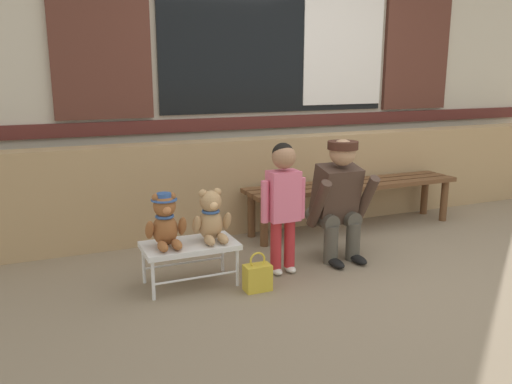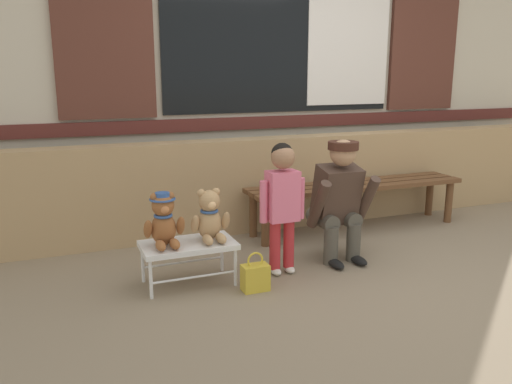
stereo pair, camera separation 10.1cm
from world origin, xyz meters
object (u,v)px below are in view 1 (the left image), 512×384
(small_display_bench, at_px, (190,248))
(handbag_on_ground, at_px, (258,277))
(teddy_bear_plain, at_px, (211,217))
(adult_crouching, at_px, (339,199))
(child_standing, at_px, (283,194))
(wooden_bench_long, at_px, (353,190))
(teddy_bear_with_hat, at_px, (165,221))

(small_display_bench, distance_m, handbag_on_ground, 0.50)
(teddy_bear_plain, distance_m, adult_crouching, 1.05)
(child_standing, relative_size, handbag_on_ground, 3.52)
(teddy_bear_plain, bearing_deg, small_display_bench, -179.49)
(wooden_bench_long, xyz_separation_m, small_display_bench, (-1.77, -0.68, -0.11))
(teddy_bear_with_hat, bearing_deg, child_standing, -3.77)
(wooden_bench_long, xyz_separation_m, handbag_on_ground, (-1.39, -0.96, -0.28))
(teddy_bear_with_hat, bearing_deg, wooden_bench_long, 19.41)
(wooden_bench_long, bearing_deg, handbag_on_ground, -145.36)
(wooden_bench_long, distance_m, adult_crouching, 0.85)
(handbag_on_ground, bearing_deg, wooden_bench_long, 34.64)
(handbag_on_ground, bearing_deg, small_display_bench, 144.51)
(teddy_bear_with_hat, xyz_separation_m, handbag_on_ground, (0.55, -0.28, -0.38))
(wooden_bench_long, distance_m, child_standing, 1.34)
(small_display_bench, distance_m, teddy_bear_with_hat, 0.26)
(child_standing, xyz_separation_m, adult_crouching, (0.53, 0.10, -0.11))
(wooden_bench_long, relative_size, teddy_bear_with_hat, 5.78)
(adult_crouching, bearing_deg, child_standing, -169.04)
(adult_crouching, bearing_deg, teddy_bear_plain, -177.40)
(teddy_bear_with_hat, bearing_deg, adult_crouching, 1.97)
(child_standing, distance_m, handbag_on_ground, 0.62)
(adult_crouching, xyz_separation_m, handbag_on_ground, (-0.83, -0.32, -0.38))
(wooden_bench_long, distance_m, teddy_bear_plain, 1.76)
(small_display_bench, height_order, handbag_on_ground, small_display_bench)
(child_standing, bearing_deg, wooden_bench_long, 34.02)
(small_display_bench, distance_m, teddy_bear_plain, 0.25)
(wooden_bench_long, bearing_deg, adult_crouching, -131.52)
(adult_crouching, distance_m, handbag_on_ground, 0.97)
(wooden_bench_long, xyz_separation_m, child_standing, (-1.09, -0.74, 0.22))
(adult_crouching, bearing_deg, handbag_on_ground, -158.55)
(child_standing, bearing_deg, teddy_bear_plain, 174.01)
(teddy_bear_with_hat, relative_size, adult_crouching, 0.38)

